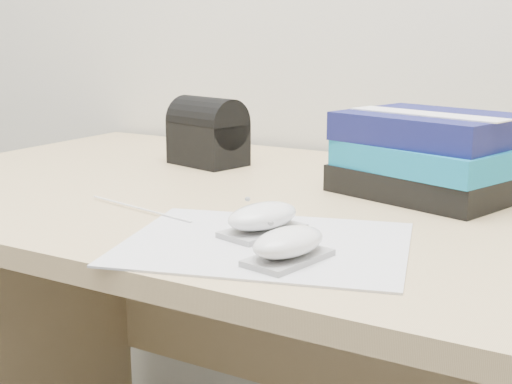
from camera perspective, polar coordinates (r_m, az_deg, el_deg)
The scene contains 7 objects.
desk at distance 1.19m, azimuth 8.31°, elevation -11.31°, with size 1.60×0.80×0.73m.
mousepad at distance 0.85m, azimuth 0.78°, elevation -4.14°, with size 0.33×0.26×0.00m, color #9F9FA7.
mouse_rear at distance 0.88m, azimuth 0.55°, elevation -2.14°, with size 0.08×0.12×0.04m.
mouse_front at distance 0.78m, azimuth 2.60°, elevation -4.24°, with size 0.07×0.11×0.04m.
usb_cable at distance 1.02m, azimuth -9.30°, elevation -1.30°, with size 0.00×0.00×0.22m, color white.
book_stack at distance 1.13m, azimuth 13.83°, elevation 2.91°, with size 0.31×0.27×0.13m.
pouch at distance 1.35m, azimuth -3.88°, elevation 4.81°, with size 0.15×0.12×0.13m.
Camera 1 is at (0.40, 0.63, 0.98)m, focal length 50.00 mm.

